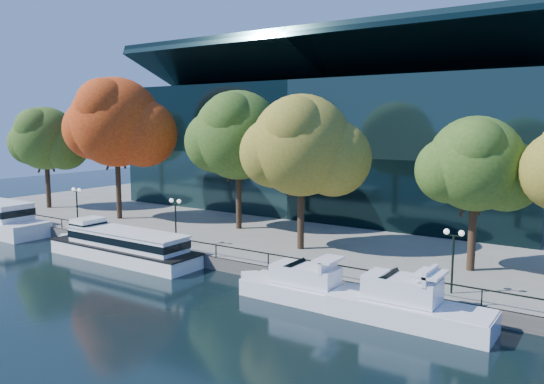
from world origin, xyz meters
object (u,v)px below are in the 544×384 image
Objects in this scene: lamp_0 at (77,198)px; lamp_1 at (175,211)px; tree_3 at (303,148)px; tree_4 at (477,166)px; tour_boat at (120,244)px; tree_0 at (46,140)px; tree_2 at (239,137)px; tree_1 at (117,124)px; cruiser_far at (402,304)px; cruiser_near at (306,287)px; lamp_2 at (453,246)px.

lamp_1 is (13.61, 0.00, 0.00)m from lamp_0.
tree_4 is at bearing 5.11° from tree_3.
tree_0 reaches higher than tour_boat.
tree_2 is 1.24× the size of tree_4.
tree_1 is at bearing -168.31° from tree_2.
cruiser_far is 2.62× the size of lamp_0.
lamp_1 is (3.16, 3.50, 2.65)m from tour_boat.
tree_3 is (-5.48, 8.68, 8.51)m from cruiser_near.
tree_1 reaches higher than cruiser_far.
tree_4 is at bearing 80.93° from cruiser_far.
lamp_0 is at bearing 172.30° from cruiser_near.
tree_0 is 3.08× the size of lamp_1.
lamp_1 is at bearing -22.16° from tree_1.
cruiser_near is at bearing -7.70° from lamp_0.
tree_2 is at bearing 140.00° from cruiser_near.
lamp_2 is (26.63, 3.50, 2.65)m from tour_boat.
tree_1 is at bearing -179.58° from tree_4.
tree_0 is (-42.60, 9.73, 8.45)m from cruiser_near.
tree_2 is (-14.99, 12.58, 9.13)m from cruiser_near.
tree_4 is (37.29, 0.27, -2.82)m from tree_1.
tree_3 is (37.12, -1.05, 0.07)m from tree_0.
cruiser_near is at bearing -12.87° from tree_0.
lamp_0 is 13.61m from lamp_1.
lamp_1 is at bearing 165.67° from cruiser_near.
tree_2 reaches higher than cruiser_near.
lamp_2 is (23.47, 0.00, 0.00)m from lamp_1.
lamp_0 is (-35.33, 3.87, 2.88)m from cruiser_far.
lamp_2 is at bearing -8.65° from tree_1.
tree_0 is at bearing 179.49° from tree_1.
tree_3 is at bearing -174.89° from tree_4.
cruiser_near is 6.40m from cruiser_far.
tree_2 is 17.51m from lamp_0.
tree_2 is at bearing 173.32° from tree_4.
tree_1 is 1.40× the size of tree_4.
cruiser_far reaches higher than cruiser_near.
cruiser_far is 0.82× the size of tree_3.
tour_boat is 1.56× the size of cruiser_far.
tree_2 reaches higher than cruiser_far.
tree_3 is 24.55m from lamp_0.
cruiser_near is at bearing -128.88° from tree_4.
tree_0 is 13.42m from tree_1.
lamp_2 is at bearing -19.29° from tree_3.
cruiser_far is 12.42m from tree_4.
tree_2 is (14.32, 2.96, -1.24)m from tree_1.
lamp_1 is (-23.29, -5.97, -4.53)m from tree_4.
lamp_0 reaches higher than cruiser_far.
tree_2 is at bearing 159.48° from lamp_2.
cruiser_far is (24.88, -0.37, -0.23)m from tour_boat.
lamp_2 reaches higher than cruiser_near.
tree_1 is (-29.31, 9.61, 10.37)m from cruiser_near.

